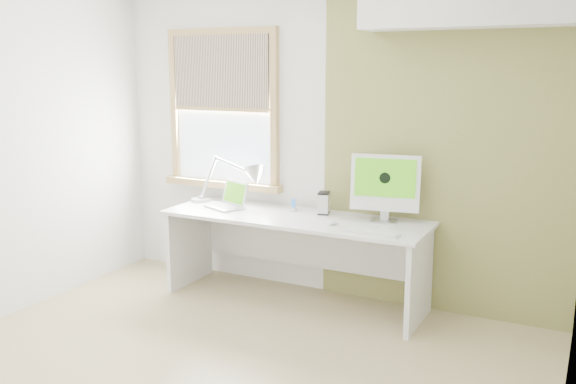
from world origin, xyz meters
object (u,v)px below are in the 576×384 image
Objects in this scene: desk_lamp at (245,179)px; laptop at (229,201)px; external_drive at (324,203)px; desk at (298,238)px; imac at (385,184)px.

desk_lamp reaches higher than laptop.
laptop is 0.84m from external_drive.
external_drive reaches higher than desk.
laptop reaches higher than desk.
imac is at bearing -2.81° from external_drive.
external_drive is at bearing -3.52° from desk_lamp.
imac is at bearing -3.24° from desk_lamp.
desk_lamp is 1.39× the size of imac.
desk_lamp is 0.26m from laptop.
desk_lamp is (-0.61, 0.18, 0.41)m from desk.
laptop is at bearing -101.43° from desk_lamp.
external_drive is (0.83, 0.16, 0.03)m from laptop.
external_drive is at bearing 10.61° from laptop.
external_drive is 0.33× the size of imac.
desk_lamp is 1.92× the size of laptop.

